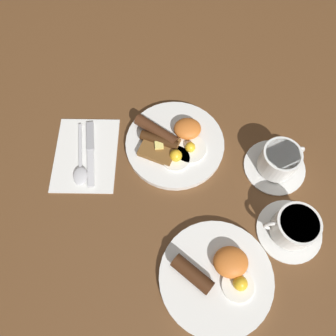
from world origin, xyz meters
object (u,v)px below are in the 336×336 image
at_px(teacup_near, 278,161).
at_px(spoon, 80,169).
at_px(breakfast_plate_far, 217,275).
at_px(breakfast_plate_near, 174,142).
at_px(knife, 90,149).
at_px(teacup_far, 293,228).

bearing_deg(teacup_near, spoon, -1.13).
xyz_separation_m(breakfast_plate_far, spoon, (0.30, -0.25, -0.00)).
xyz_separation_m(teacup_near, spoon, (0.46, -0.01, -0.02)).
bearing_deg(breakfast_plate_near, breakfast_plate_far, 103.43).
bearing_deg(knife, teacup_far, 59.61).
xyz_separation_m(breakfast_plate_far, knife, (0.28, -0.30, -0.01)).
bearing_deg(teacup_far, breakfast_plate_far, 27.83).
height_order(teacup_far, spoon, teacup_far).
relative_size(breakfast_plate_far, spoon, 1.39).
distance_m(breakfast_plate_near, spoon, 0.23).
bearing_deg(spoon, breakfast_plate_far, 45.02).
height_order(teacup_near, teacup_far, teacup_near).
xyz_separation_m(breakfast_plate_far, teacup_near, (-0.16, -0.24, 0.02)).
xyz_separation_m(teacup_far, spoon, (0.46, -0.16, -0.02)).
bearing_deg(knife, breakfast_plate_near, 87.91).
bearing_deg(spoon, breakfast_plate_near, 100.48).
bearing_deg(breakfast_plate_near, knife, 2.28).
bearing_deg(breakfast_plate_far, teacup_near, -123.92).
xyz_separation_m(knife, spoon, (0.02, 0.05, 0.00)).
height_order(breakfast_plate_far, knife, breakfast_plate_far).
bearing_deg(breakfast_plate_near, spoon, 15.17).
distance_m(breakfast_plate_far, knife, 0.41).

